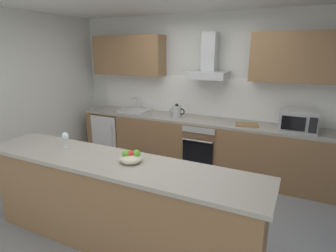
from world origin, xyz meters
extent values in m
cube|color=gray|center=(0.00, 0.00, -0.01)|extent=(5.93, 4.62, 0.02)
cube|color=silver|center=(0.00, 1.87, 1.30)|extent=(5.93, 0.12, 2.60)
cube|color=silver|center=(-2.52, 0.00, 1.30)|extent=(0.12, 4.62, 2.60)
cube|color=white|center=(0.00, 1.80, 1.23)|extent=(4.19, 0.02, 0.66)
cube|color=olive|center=(0.00, 1.49, 0.43)|extent=(4.33, 0.60, 0.86)
cube|color=#9E998E|center=(0.00, 1.49, 0.88)|extent=(4.33, 0.60, 0.04)
cube|color=olive|center=(-0.10, -0.71, 0.46)|extent=(2.94, 0.52, 0.92)
cube|color=#9E998E|center=(-0.10, -0.71, 0.94)|extent=(3.04, 0.64, 0.04)
cube|color=olive|center=(-1.44, 1.64, 1.91)|extent=(1.39, 0.32, 0.70)
cube|color=olive|center=(1.44, 1.64, 1.91)|extent=(1.39, 0.32, 0.70)
cube|color=slate|center=(0.11, 1.47, 0.46)|extent=(0.60, 0.56, 0.80)
cube|color=black|center=(0.11, 1.18, 0.40)|extent=(0.50, 0.02, 0.48)
cube|color=#B7BABC|center=(0.11, 1.18, 0.80)|extent=(0.54, 0.02, 0.09)
cylinder|color=#B7BABC|center=(0.11, 1.15, 0.64)|extent=(0.49, 0.02, 0.02)
cube|color=white|center=(-1.76, 1.47, 0.42)|extent=(0.58, 0.56, 0.85)
cube|color=silver|center=(-1.76, 1.18, 0.43)|extent=(0.55, 0.02, 0.80)
cylinder|color=#B7BABC|center=(-1.54, 1.16, 0.47)|extent=(0.02, 0.02, 0.38)
cube|color=#B7BABC|center=(1.50, 1.44, 1.05)|extent=(0.50, 0.36, 0.30)
cube|color=black|center=(1.44, 1.25, 1.05)|extent=(0.30, 0.02, 0.19)
cube|color=black|center=(1.68, 1.25, 1.05)|extent=(0.10, 0.01, 0.21)
cube|color=silver|center=(-1.25, 1.47, 0.92)|extent=(0.50, 0.40, 0.04)
cylinder|color=#B7BABC|center=(-1.25, 1.60, 1.03)|extent=(0.03, 0.03, 0.26)
cylinder|color=#B7BABC|center=(-1.25, 1.52, 1.15)|extent=(0.03, 0.16, 0.03)
cylinder|color=#B7BABC|center=(-0.37, 1.43, 1.00)|extent=(0.15, 0.15, 0.20)
sphere|color=black|center=(-0.37, 1.43, 1.11)|extent=(0.06, 0.06, 0.06)
cone|color=#B7BABC|center=(-0.47, 1.43, 1.04)|extent=(0.09, 0.04, 0.07)
torus|color=black|center=(-0.28, 1.43, 1.01)|extent=(0.11, 0.02, 0.11)
cube|color=#B7BABC|center=(0.11, 1.57, 1.62)|extent=(0.62, 0.45, 0.12)
cube|color=#B7BABC|center=(0.11, 1.62, 1.98)|extent=(0.22, 0.22, 0.60)
cylinder|color=silver|center=(-0.79, -0.64, 0.97)|extent=(0.07, 0.07, 0.01)
cylinder|color=silver|center=(-0.79, -0.64, 1.02)|extent=(0.01, 0.01, 0.09)
ellipsoid|color=silver|center=(-0.79, -0.64, 1.09)|extent=(0.08, 0.08, 0.10)
ellipsoid|color=beige|center=(0.09, -0.66, 1.00)|extent=(0.22, 0.22, 0.09)
sphere|color=#66B233|center=(0.05, -0.68, 1.05)|extent=(0.08, 0.08, 0.08)
sphere|color=#66B233|center=(0.13, -0.63, 1.05)|extent=(0.08, 0.08, 0.08)
sphere|color=red|center=(0.09, -0.66, 1.05)|extent=(0.07, 0.07, 0.07)
cube|color=#9E7247|center=(0.80, 1.44, 0.91)|extent=(0.38, 0.30, 0.02)
camera|label=1|loc=(1.50, -2.74, 2.02)|focal=29.62mm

